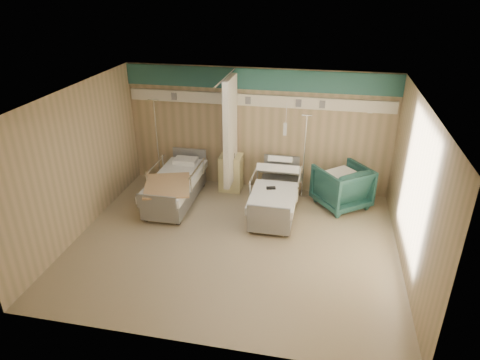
% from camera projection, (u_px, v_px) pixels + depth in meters
% --- Properties ---
extents(ground, '(6.00, 5.00, 0.00)m').
position_uv_depth(ground, '(234.00, 243.00, 8.08)').
color(ground, gray).
rests_on(ground, ground).
extents(room_walls, '(6.04, 5.04, 2.82)m').
position_uv_depth(room_walls, '(235.00, 146.00, 7.50)').
color(room_walls, tan).
rests_on(room_walls, ground).
extents(bed_right, '(1.00, 2.16, 0.63)m').
position_uv_depth(bed_right, '(275.00, 199.00, 8.98)').
color(bed_right, white).
rests_on(bed_right, ground).
extents(bed_left, '(1.00, 2.16, 0.63)m').
position_uv_depth(bed_left, '(176.00, 190.00, 9.38)').
color(bed_left, white).
rests_on(bed_left, ground).
extents(bedside_cabinet, '(0.50, 0.48, 0.85)m').
position_uv_depth(bedside_cabinet, '(231.00, 172.00, 9.93)').
color(bedside_cabinet, beige).
rests_on(bedside_cabinet, ground).
extents(visitor_armchair, '(1.41, 1.41, 0.93)m').
position_uv_depth(visitor_armchair, '(342.00, 186.00, 9.20)').
color(visitor_armchair, '#1E4C47').
rests_on(visitor_armchair, ground).
extents(waffle_blanket, '(0.80, 0.79, 0.07)m').
position_uv_depth(waffle_blanket, '(343.00, 166.00, 8.94)').
color(waffle_blanket, white).
rests_on(waffle_blanket, visitor_armchair).
extents(iv_stand_right, '(0.34, 0.34, 1.89)m').
position_uv_depth(iv_stand_right, '(303.00, 179.00, 9.72)').
color(iv_stand_right, silver).
rests_on(iv_stand_right, ground).
extents(iv_stand_left, '(0.37, 0.37, 2.06)m').
position_uv_depth(iv_stand_left, '(159.00, 166.00, 10.25)').
color(iv_stand_left, silver).
rests_on(iv_stand_left, ground).
extents(call_remote, '(0.20, 0.13, 0.04)m').
position_uv_depth(call_remote, '(271.00, 188.00, 8.71)').
color(call_remote, black).
rests_on(call_remote, bed_right).
extents(tan_blanket, '(1.21, 1.36, 0.04)m').
position_uv_depth(tan_blanket, '(167.00, 185.00, 8.82)').
color(tan_blanket, tan).
rests_on(tan_blanket, bed_left).
extents(toiletry_bag, '(0.24, 0.18, 0.12)m').
position_uv_depth(toiletry_bag, '(230.00, 155.00, 9.64)').
color(toiletry_bag, black).
rests_on(toiletry_bag, bedside_cabinet).
extents(white_cup, '(0.10, 0.10, 0.12)m').
position_uv_depth(white_cup, '(226.00, 152.00, 9.81)').
color(white_cup, white).
rests_on(white_cup, bedside_cabinet).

